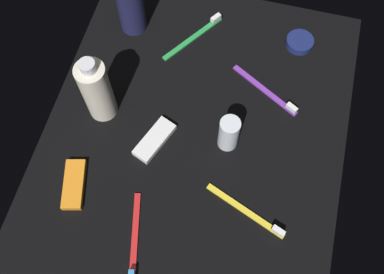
# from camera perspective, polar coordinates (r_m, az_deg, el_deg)

# --- Properties ---
(ground_plane) EXTENTS (0.84, 0.64, 0.01)m
(ground_plane) POSITION_cam_1_polar(r_m,az_deg,el_deg) (0.96, -0.00, -0.88)
(ground_plane) COLOR black
(lotion_bottle) EXTENTS (0.06, 0.06, 0.20)m
(lotion_bottle) POSITION_cam_1_polar(r_m,az_deg,el_deg) (1.06, -7.96, 16.90)
(lotion_bottle) COLOR #1D1E45
(lotion_bottle) RESTS_ON ground_plane
(bodywash_bottle) EXTENTS (0.06, 0.06, 0.18)m
(bodywash_bottle) POSITION_cam_1_polar(r_m,az_deg,el_deg) (0.94, -12.09, 5.85)
(bodywash_bottle) COLOR silver
(bodywash_bottle) RESTS_ON ground_plane
(deodorant_stick) EXTENTS (0.04, 0.04, 0.09)m
(deodorant_stick) POSITION_cam_1_polar(r_m,az_deg,el_deg) (0.92, 4.72, 0.46)
(deodorant_stick) COLOR silver
(deodorant_stick) RESTS_ON ground_plane
(toothbrush_yellow) EXTENTS (0.08, 0.17, 0.02)m
(toothbrush_yellow) POSITION_cam_1_polar(r_m,az_deg,el_deg) (0.91, 7.42, -9.65)
(toothbrush_yellow) COLOR yellow
(toothbrush_yellow) RESTS_ON ground_plane
(toothbrush_red) EXTENTS (0.18, 0.05, 0.02)m
(toothbrush_red) POSITION_cam_1_polar(r_m,az_deg,el_deg) (0.89, -7.40, -13.32)
(toothbrush_red) COLOR red
(toothbrush_red) RESTS_ON ground_plane
(toothbrush_green) EXTENTS (0.16, 0.11, 0.02)m
(toothbrush_green) POSITION_cam_1_polar(r_m,az_deg,el_deg) (1.09, 0.53, 12.94)
(toothbrush_green) COLOR green
(toothbrush_green) RESTS_ON ground_plane
(toothbrush_purple) EXTENTS (0.10, 0.16, 0.02)m
(toothbrush_purple) POSITION_cam_1_polar(r_m,az_deg,el_deg) (1.02, 9.76, 5.66)
(toothbrush_purple) COLOR purple
(toothbrush_purple) RESTS_ON ground_plane
(snack_bar_white) EXTENTS (0.11, 0.08, 0.01)m
(snack_bar_white) POSITION_cam_1_polar(r_m,az_deg,el_deg) (0.95, -4.82, -0.37)
(snack_bar_white) COLOR white
(snack_bar_white) RESTS_ON ground_plane
(snack_bar_orange) EXTENTS (0.11, 0.06, 0.01)m
(snack_bar_orange) POSITION_cam_1_polar(r_m,az_deg,el_deg) (0.95, -14.85, -5.87)
(snack_bar_orange) COLOR orange
(snack_bar_orange) RESTS_ON ground_plane
(cream_tin_left) EXTENTS (0.06, 0.06, 0.02)m
(cream_tin_left) POSITION_cam_1_polar(r_m,az_deg,el_deg) (1.10, 13.58, 11.69)
(cream_tin_left) COLOR navy
(cream_tin_left) RESTS_ON ground_plane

